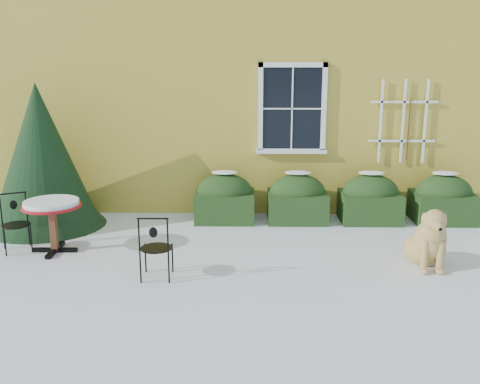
{
  "coord_description": "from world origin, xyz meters",
  "views": [
    {
      "loc": [
        0.14,
        -6.74,
        2.77
      ],
      "look_at": [
        0.0,
        1.0,
        0.9
      ],
      "focal_mm": 40.0,
      "sensor_mm": 36.0,
      "label": 1
    }
  ],
  "objects_px": {
    "patio_chair_near": "(156,247)",
    "patio_chair_far": "(16,223)",
    "bistro_table": "(52,209)",
    "dog": "(429,242)",
    "evergreen_shrub": "(42,170)"
  },
  "relations": [
    {
      "from": "evergreen_shrub",
      "to": "patio_chair_near",
      "type": "relative_size",
      "value": 2.81
    },
    {
      "from": "patio_chair_near",
      "to": "patio_chair_far",
      "type": "xyz_separation_m",
      "value": [
        -2.31,
        1.07,
        -0.01
      ]
    },
    {
      "from": "bistro_table",
      "to": "dog",
      "type": "bearing_deg",
      "value": -5.25
    },
    {
      "from": "dog",
      "to": "patio_chair_near",
      "type": "bearing_deg",
      "value": -170.37
    },
    {
      "from": "patio_chair_far",
      "to": "dog",
      "type": "distance_m",
      "value": 6.04
    },
    {
      "from": "patio_chair_near",
      "to": "evergreen_shrub",
      "type": "bearing_deg",
      "value": -45.65
    },
    {
      "from": "patio_chair_far",
      "to": "patio_chair_near",
      "type": "bearing_deg",
      "value": -52.38
    },
    {
      "from": "evergreen_shrub",
      "to": "bistro_table",
      "type": "distance_m",
      "value": 1.51
    },
    {
      "from": "evergreen_shrub",
      "to": "bistro_table",
      "type": "xyz_separation_m",
      "value": [
        0.62,
        -1.33,
        -0.33
      ]
    },
    {
      "from": "evergreen_shrub",
      "to": "patio_chair_far",
      "type": "relative_size",
      "value": 2.85
    },
    {
      "from": "evergreen_shrub",
      "to": "dog",
      "type": "height_order",
      "value": "evergreen_shrub"
    },
    {
      "from": "bistro_table",
      "to": "dog",
      "type": "height_order",
      "value": "dog"
    },
    {
      "from": "evergreen_shrub",
      "to": "bistro_table",
      "type": "relative_size",
      "value": 2.87
    },
    {
      "from": "evergreen_shrub",
      "to": "patio_chair_far",
      "type": "distance_m",
      "value": 1.37
    },
    {
      "from": "evergreen_shrub",
      "to": "dog",
      "type": "bearing_deg",
      "value": -16.85
    }
  ]
}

